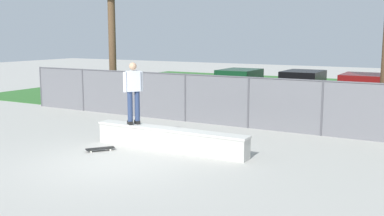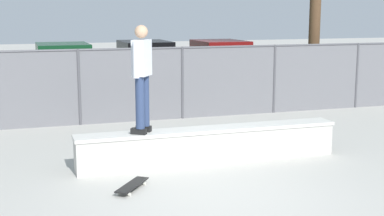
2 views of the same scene
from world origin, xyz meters
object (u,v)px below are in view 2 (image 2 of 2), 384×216
at_px(skateboard, 132,185).
at_px(car_green, 64,69).
at_px(skateboarder, 142,74).
at_px(car_red, 221,64).
at_px(car_black, 146,65).
at_px(concrete_ledge, 210,145).

bearing_deg(skateboard, car_green, 90.75).
bearing_deg(car_green, skateboarder, -86.46).
xyz_separation_m(car_green, car_red, (5.44, 0.13, 0.00)).
relative_size(skateboard, car_black, 0.18).
bearing_deg(car_black, car_red, -9.93).
xyz_separation_m(skateboarder, car_red, (4.89, 8.96, -0.80)).
xyz_separation_m(concrete_ledge, car_red, (3.67, 8.94, 0.52)).
relative_size(skateboarder, car_red, 0.43).
distance_m(concrete_ledge, skateboard, 1.97).
distance_m(skateboarder, skateboard, 1.93).
bearing_deg(skateboard, car_red, 62.06).
bearing_deg(concrete_ledge, skateboarder, -179.08).
relative_size(skateboarder, car_green, 0.43).
bearing_deg(car_green, car_red, 1.41).
relative_size(skateboarder, skateboard, 2.40).
distance_m(concrete_ledge, car_red, 9.68).
bearing_deg(skateboarder, concrete_ledge, 0.92).
xyz_separation_m(skateboard, car_red, (5.31, 10.01, 0.77)).
distance_m(skateboard, car_red, 11.35).
height_order(skateboard, car_green, car_green).
height_order(skateboard, car_black, car_black).
bearing_deg(skateboard, car_black, 75.54).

